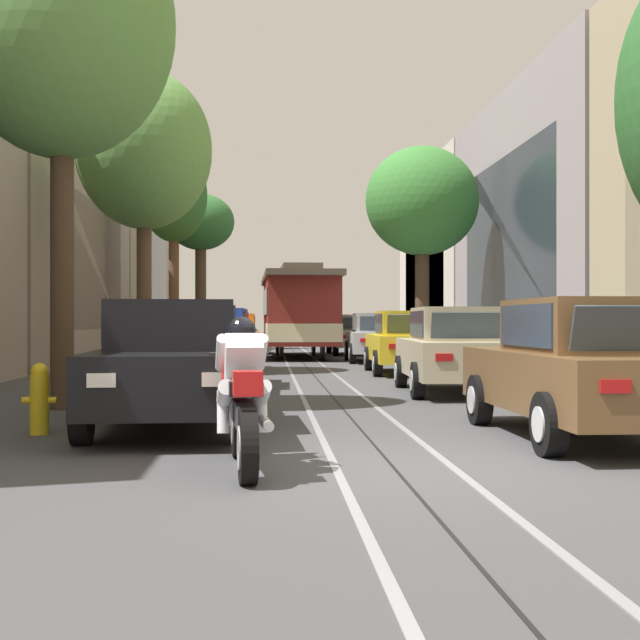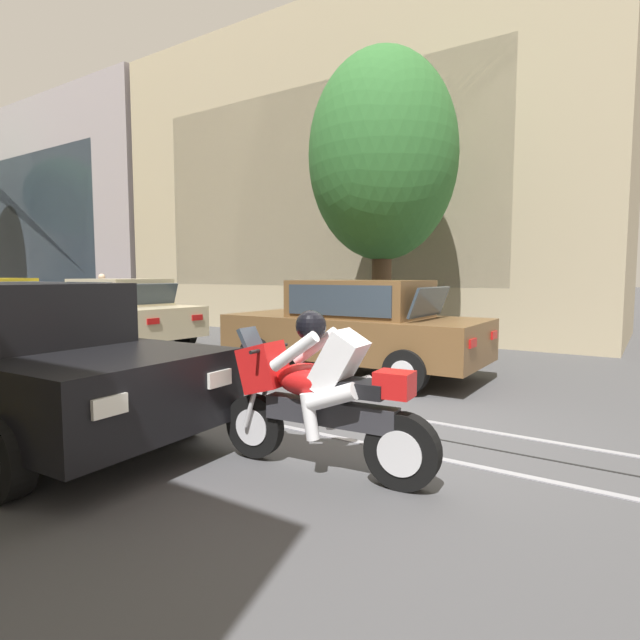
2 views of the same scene
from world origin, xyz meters
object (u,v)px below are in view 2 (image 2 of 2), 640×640
object	(u,v)px
motorcycle_with_rider	(323,397)
parked_car_black_near_left	(18,360)
parked_car_brown_near_right	(355,327)
parked_car_beige_second_right	(118,312)
pedestrian_on_left_pavement	(102,296)
street_tree_kerb_right_near	(383,158)

from	to	relation	value
motorcycle_with_rider	parked_car_black_near_left	bearing A→B (deg)	106.99
parked_car_brown_near_right	parked_car_beige_second_right	bearing A→B (deg)	91.18
parked_car_brown_near_right	pedestrian_on_left_pavement	size ratio (longest dim) A/B	2.55
parked_car_black_near_left	street_tree_kerb_right_near	xyz separation A→B (m)	(6.99, -0.56, 3.25)
parked_car_beige_second_right	motorcycle_with_rider	bearing A→B (deg)	-114.44
street_tree_kerb_right_near	motorcycle_with_rider	world-z (taller)	street_tree_kerb_right_near
parked_car_beige_second_right	street_tree_kerb_right_near	world-z (taller)	street_tree_kerb_right_near
parked_car_black_near_left	parked_car_beige_second_right	size ratio (longest dim) A/B	1.00
parked_car_beige_second_right	street_tree_kerb_right_near	xyz separation A→B (m)	(2.34, -5.63, 3.25)
street_tree_kerb_right_near	pedestrian_on_left_pavement	world-z (taller)	street_tree_kerb_right_near
parked_car_black_near_left	street_tree_kerb_right_near	distance (m)	7.73
parked_car_brown_near_right	motorcycle_with_rider	distance (m)	4.28
motorcycle_with_rider	parked_car_beige_second_right	bearing A→B (deg)	65.56
motorcycle_with_rider	pedestrian_on_left_pavement	xyz separation A→B (m)	(6.60, 13.16, 0.32)
parked_car_black_near_left	pedestrian_on_left_pavement	xyz separation A→B (m)	(7.54, 10.08, 0.17)
street_tree_kerb_right_near	motorcycle_with_rider	xyz separation A→B (m)	(-6.05, -2.53, -3.40)
parked_car_brown_near_right	motorcycle_with_rider	xyz separation A→B (m)	(-3.84, -1.90, -0.15)
parked_car_black_near_left	parked_car_brown_near_right	distance (m)	4.93
parked_car_brown_near_right	parked_car_black_near_left	bearing A→B (deg)	166.02
parked_car_beige_second_right	pedestrian_on_left_pavement	size ratio (longest dim) A/B	2.58
parked_car_black_near_left	street_tree_kerb_right_near	size ratio (longest dim) A/B	0.71
motorcycle_with_rider	pedestrian_on_left_pavement	distance (m)	14.73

